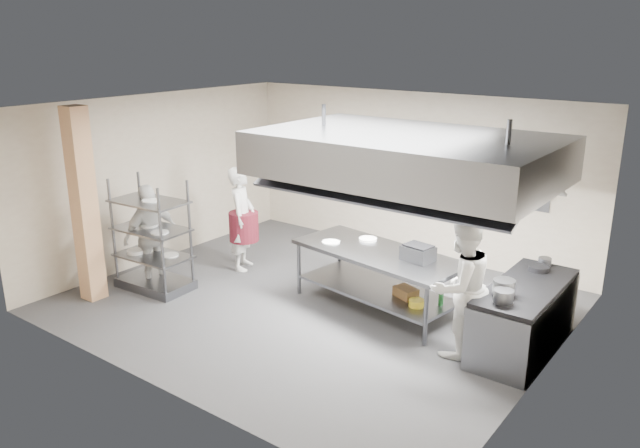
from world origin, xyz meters
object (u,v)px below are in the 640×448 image
Objects in this scene: cooking_range at (523,319)px; griddle at (418,253)px; chef_plating at (151,235)px; stockpot at (504,287)px; chef_head at (242,219)px; island at (377,280)px; chef_line at (460,287)px; pass_rack at (152,235)px.

cooking_range is 4.76× the size of griddle.
chef_plating is 6.15× the size of stockpot.
chef_head reaches higher than chef_plating.
chef_head is at bearing 175.08° from stockpot.
chef_plating is (-0.70, -1.41, -0.07)m from chef_head.
chef_plating reaches higher than cooking_range.
cooking_range is at bearing 73.37° from stockpot.
chef_plating is at bearing -165.65° from cooking_range.
stockpot is at bearing 105.25° from chef_plating.
island is 3.76m from chef_plating.
chef_plating is at bearing -56.41° from chef_line.
island is at bearing 20.73° from pass_rack.
chef_line is 4.41× the size of griddle.
chef_plating is (-0.16, 0.11, -0.06)m from pass_rack.
chef_line reaches higher than island.
island is 2.81m from chef_head.
griddle is 1.53× the size of stockpot.
chef_line reaches higher than pass_rack.
chef_head is (-2.77, 0.01, 0.46)m from island.
stockpot is (-0.14, -0.46, 0.58)m from cooking_range.
griddle is at bearing -178.12° from cooking_range.
pass_rack is 1.07× the size of chef_plating.
chef_plating is (-5.68, -1.45, 0.43)m from cooking_range.
griddle is (0.65, 0.01, 0.56)m from island.
chef_head is (-4.98, -0.05, 0.49)m from cooking_range.
island is 2.18m from stockpot.
griddle is at bearing -98.04° from chef_line.
chef_head reaches higher than island.
chef_line is 1.09m from griddle.
chef_plating is (-3.47, -1.39, 0.39)m from island.
stockpot is (4.84, -0.42, 0.08)m from chef_head.
cooking_range is (2.21, 0.06, -0.04)m from island.
pass_rack is 0.91× the size of cooking_range.
island is 1.31× the size of cooking_range.
chef_line is at bearing -11.68° from island.
chef_head is at bearing 66.71° from pass_rack.
stockpot is at bearing 7.86° from pass_rack.
island is 1.41× the size of chef_line.
pass_rack is 0.98× the size of chef_line.
chef_line is 0.53m from stockpot.
cooking_range is at bearing -117.82° from chef_head.
island is at bearing -178.49° from cooking_range.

